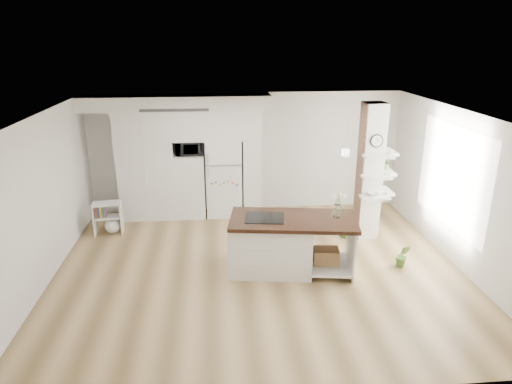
# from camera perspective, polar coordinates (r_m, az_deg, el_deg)

# --- Properties ---
(floor) EXTENTS (7.00, 6.00, 0.01)m
(floor) POSITION_cam_1_polar(r_m,az_deg,el_deg) (8.11, 0.33, -9.56)
(floor) COLOR tan
(floor) RESTS_ON ground
(room) EXTENTS (7.04, 6.04, 2.72)m
(room) POSITION_cam_1_polar(r_m,az_deg,el_deg) (7.40, 0.36, 3.15)
(room) COLOR white
(room) RESTS_ON ground
(cabinet_wall) EXTENTS (4.00, 0.71, 2.70)m
(cabinet_wall) POSITION_cam_1_polar(r_m,az_deg,el_deg) (10.07, -9.42, 5.12)
(cabinet_wall) COLOR white
(cabinet_wall) RESTS_ON floor
(refrigerator) EXTENTS (0.78, 0.69, 1.75)m
(refrigerator) POSITION_cam_1_polar(r_m,az_deg,el_deg) (10.22, -4.06, 1.87)
(refrigerator) COLOR white
(refrigerator) RESTS_ON floor
(column) EXTENTS (0.69, 0.90, 2.70)m
(column) POSITION_cam_1_polar(r_m,az_deg,el_deg) (9.13, 14.67, 2.31)
(column) COLOR silver
(column) RESTS_ON floor
(window) EXTENTS (0.00, 2.40, 2.40)m
(window) POSITION_cam_1_polar(r_m,az_deg,el_deg) (8.82, 23.29, 1.77)
(window) COLOR white
(window) RESTS_ON room
(pendant_light) EXTENTS (0.12, 0.12, 0.10)m
(pendant_light) POSITION_cam_1_polar(r_m,az_deg,el_deg) (7.83, 12.80, 5.55)
(pendant_light) COLOR white
(pendant_light) RESTS_ON room
(kitchen_island) EXTENTS (2.25, 1.31, 1.53)m
(kitchen_island) POSITION_cam_1_polar(r_m,az_deg,el_deg) (7.89, 2.76, -6.38)
(kitchen_island) COLOR white
(kitchen_island) RESTS_ON floor
(bookshelf) EXTENTS (0.59, 0.38, 0.67)m
(bookshelf) POSITION_cam_1_polar(r_m,az_deg,el_deg) (9.84, -17.85, -3.33)
(bookshelf) COLOR white
(bookshelf) RESTS_ON floor
(floor_plant_a) EXTENTS (0.29, 0.26, 0.44)m
(floor_plant_a) POSITION_cam_1_polar(r_m,az_deg,el_deg) (8.48, 17.86, -7.57)
(floor_plant_a) COLOR #4C7E32
(floor_plant_a) RESTS_ON floor
(floor_plant_b) EXTENTS (0.30, 0.30, 0.52)m
(floor_plant_b) POSITION_cam_1_polar(r_m,az_deg,el_deg) (9.39, 11.15, -4.04)
(floor_plant_b) COLOR #4C7E32
(floor_plant_b) RESTS_ON floor
(microwave) EXTENTS (0.54, 0.37, 0.30)m
(microwave) POSITION_cam_1_polar(r_m,az_deg,el_deg) (10.00, -8.46, 5.45)
(microwave) COLOR #2D2D2D
(microwave) RESTS_ON cabinet_wall
(shelf_plant) EXTENTS (0.27, 0.23, 0.30)m
(shelf_plant) POSITION_cam_1_polar(r_m,az_deg,el_deg) (9.33, 15.87, 3.65)
(shelf_plant) COLOR #4C7E32
(shelf_plant) RESTS_ON column
(decor_bowl) EXTENTS (0.22, 0.22, 0.05)m
(decor_bowl) POSITION_cam_1_polar(r_m,az_deg,el_deg) (9.00, 14.50, -0.25)
(decor_bowl) COLOR white
(decor_bowl) RESTS_ON column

